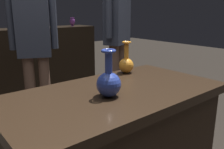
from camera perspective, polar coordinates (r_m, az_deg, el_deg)
The scene contains 6 objects.
back_display_shelf at distance 3.29m, azimuth -24.96°, elevation 1.00°, with size 2.60×0.40×0.99m.
vase_centerpiece at distance 1.17m, azimuth -0.78°, elevation -1.74°, with size 0.12×0.12×0.23m.
vase_tall_behind at distance 1.62m, azimuth 3.41°, elevation 2.66°, with size 0.10×0.10×0.21m.
shelf_vase_far_right at distance 3.59m, azimuth -9.40°, elevation 12.33°, with size 0.08×0.08×0.12m.
visitor_center_back at distance 2.53m, azimuth -18.01°, elevation 7.23°, with size 0.43×0.30×1.54m.
visitor_near_right at distance 2.65m, azimuth 1.23°, elevation 10.96°, with size 0.44×0.29×1.73m.
Camera 1 is at (-0.78, -0.92, 1.21)m, focal length 38.50 mm.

